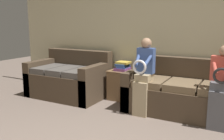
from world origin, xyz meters
TOP-DOWN VIEW (x-y plane):
  - wall_back at (0.00, 2.78)m, footprint 6.77×0.06m
  - couch_main at (0.45, 2.31)m, footprint 1.84×0.87m
  - couch_side at (-1.79, 2.21)m, footprint 1.48×0.96m
  - child_left_seated at (-0.12, 1.96)m, footprint 0.27×0.37m
  - child_right_seated at (1.02, 1.95)m, footprint 0.34×0.37m
  - side_shelf at (-0.75, 2.51)m, footprint 0.50×0.44m
  - book_stack at (-0.75, 2.50)m, footprint 0.25×0.30m

SIDE VIEW (x-z plane):
  - side_shelf at x=-0.75m, z-range 0.01..0.57m
  - couch_main at x=0.45m, z-range -0.12..0.75m
  - couch_side at x=-1.79m, z-range -0.11..0.78m
  - child_right_seated at x=1.02m, z-range 0.05..1.20m
  - book_stack at x=-0.75m, z-range 0.55..0.72m
  - child_left_seated at x=-0.12m, z-range 0.06..1.28m
  - wall_back at x=0.00m, z-range 0.00..2.55m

